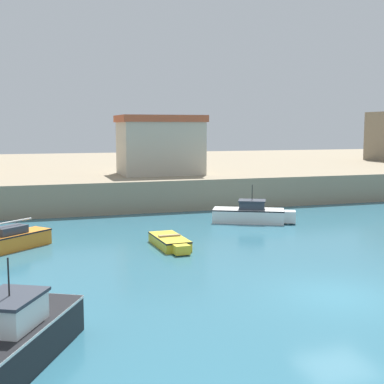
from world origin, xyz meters
TOP-DOWN VIEW (x-y plane):
  - ground_plane at (0.00, 0.00)m, footprint 200.00×200.00m
  - quay_seawall at (0.00, 38.67)m, footprint 120.00×40.00m
  - sailboat_orange_0 at (-10.91, 10.05)m, footprint 4.70×4.17m
  - motorboat_black_1 at (-10.23, -2.21)m, footprint 3.55×5.24m
  - dinghy_yellow_2 at (-3.39, 8.77)m, footprint 1.35×3.54m
  - motorboat_white_4 at (2.88, 13.62)m, footprint 4.82×3.19m
  - harbor_shed_mid_row at (0.00, 23.87)m, footprint 6.19×4.37m

SIDE VIEW (x-z plane):
  - ground_plane at x=0.00m, z-range 0.00..0.00m
  - dinghy_yellow_2 at x=-3.39m, z-range -0.01..0.54m
  - sailboat_orange_0 at x=-10.91m, z-range -2.39..3.33m
  - motorboat_white_4 at x=2.88m, z-range -0.60..1.63m
  - motorboat_black_1 at x=-10.23m, z-range -0.66..1.96m
  - quay_seawall at x=0.00m, z-range 0.00..2.08m
  - harbor_shed_mid_row at x=0.00m, z-range 2.10..6.47m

